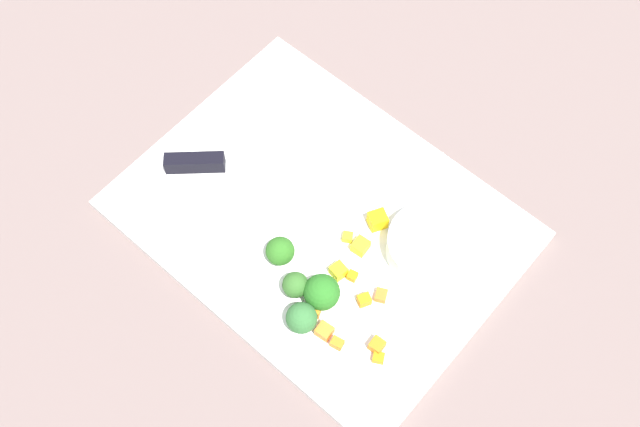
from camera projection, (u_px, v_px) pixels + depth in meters
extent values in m
plane|color=#705F5B|center=(320.00, 221.00, 0.97)|extent=(4.00, 4.00, 0.00)
cube|color=white|center=(320.00, 219.00, 0.96)|extent=(0.47, 0.35, 0.01)
cylinder|color=white|center=(431.00, 246.00, 0.92)|extent=(0.11, 0.11, 0.03)
cube|color=silver|center=(370.00, 162.00, 0.99)|extent=(0.15, 0.15, 0.00)
cube|color=black|center=(195.00, 163.00, 0.98)|extent=(0.07, 0.07, 0.02)
cube|color=orange|center=(381.00, 295.00, 0.91)|extent=(0.02, 0.02, 0.01)
cube|color=orange|center=(315.00, 308.00, 0.89)|extent=(0.02, 0.02, 0.02)
cube|color=orange|center=(352.00, 276.00, 0.92)|extent=(0.01, 0.01, 0.01)
cube|color=orange|center=(378.00, 358.00, 0.87)|extent=(0.02, 0.02, 0.01)
cube|color=orange|center=(364.00, 300.00, 0.90)|extent=(0.02, 0.02, 0.01)
cube|color=orange|center=(377.00, 345.00, 0.88)|extent=(0.02, 0.02, 0.02)
cube|color=orange|center=(337.00, 343.00, 0.88)|extent=(0.02, 0.01, 0.01)
cube|color=orange|center=(324.00, 331.00, 0.88)|extent=(0.02, 0.02, 0.01)
cube|color=yellow|center=(345.00, 239.00, 0.94)|extent=(0.02, 0.02, 0.01)
cube|color=yellow|center=(378.00, 220.00, 0.94)|extent=(0.03, 0.03, 0.02)
cube|color=yellow|center=(360.00, 247.00, 0.93)|extent=(0.02, 0.02, 0.01)
cube|color=yellow|center=(338.00, 271.00, 0.92)|extent=(0.02, 0.02, 0.02)
cylinder|color=#90AE5D|center=(302.00, 323.00, 0.89)|extent=(0.01, 0.01, 0.01)
sphere|color=#316A33|center=(302.00, 318.00, 0.87)|extent=(0.04, 0.04, 0.04)
cylinder|color=#85B55A|center=(322.00, 297.00, 0.90)|extent=(0.02, 0.02, 0.01)
sphere|color=#266B1F|center=(322.00, 292.00, 0.89)|extent=(0.04, 0.04, 0.04)
cylinder|color=#86AC5E|center=(296.00, 290.00, 0.91)|extent=(0.01, 0.01, 0.01)
sphere|color=#326627|center=(295.00, 285.00, 0.89)|extent=(0.03, 0.03, 0.03)
cylinder|color=#98BB60|center=(282.00, 257.00, 0.93)|extent=(0.01, 0.01, 0.01)
sphere|color=#2D6B1F|center=(282.00, 252.00, 0.92)|extent=(0.04, 0.04, 0.04)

